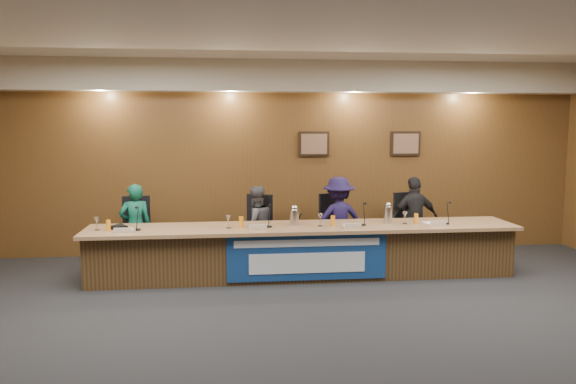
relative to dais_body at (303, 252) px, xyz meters
name	(u,v)px	position (x,y,z in m)	size (l,w,h in m)	color
floor	(335,339)	(0.00, -2.40, -0.35)	(10.00, 10.00, 0.00)	black
ceiling	(339,18)	(0.00, -2.40, 2.85)	(10.00, 8.00, 0.04)	silver
wall_back	(290,159)	(0.00, 1.60, 1.25)	(10.00, 0.04, 3.20)	brown
soffit	(292,77)	(0.00, 1.35, 2.60)	(10.00, 0.50, 0.50)	beige
dais_body	(303,252)	(0.00, 0.00, 0.00)	(6.00, 0.80, 0.70)	#4B331A
dais_top	(304,227)	(0.00, -0.05, 0.38)	(6.10, 0.95, 0.05)	#946C48
banner	(307,257)	(0.00, -0.41, 0.03)	(2.20, 0.02, 0.65)	navy
banner_text_upper	(308,243)	(0.00, -0.43, 0.23)	(2.00, 0.01, 0.10)	silver
banner_text_lower	(307,263)	(0.00, -0.43, -0.05)	(1.60, 0.01, 0.28)	silver
wall_photo_left	(314,144)	(0.40, 1.57, 1.50)	(0.52, 0.04, 0.42)	black
wall_photo_right	(406,144)	(2.00, 1.57, 1.50)	(0.52, 0.04, 0.42)	black
panelist_a	(135,227)	(-2.46, 0.69, 0.30)	(0.47, 0.31, 1.30)	#0E513E
panelist_b	(256,226)	(-0.64, 0.69, 0.27)	(0.61, 0.47, 1.25)	#47464B
panelist_c	(338,220)	(0.65, 0.69, 0.33)	(0.88, 0.51, 1.37)	#170F36
panelist_d	(414,219)	(1.89, 0.69, 0.33)	(0.80, 0.33, 1.36)	black
office_chair_a	(137,236)	(-2.46, 0.79, 0.13)	(0.48, 0.48, 0.08)	black
office_chair_b	(255,234)	(-0.64, 0.79, 0.13)	(0.48, 0.48, 0.08)	black
office_chair_c	(337,232)	(0.65, 0.79, 0.13)	(0.48, 0.48, 0.08)	black
office_chair_d	(412,230)	(1.89, 0.79, 0.13)	(0.48, 0.48, 0.08)	black
nameplate_a	(123,230)	(-2.46, -0.31, 0.45)	(0.24, 0.06, 0.09)	white
microphone_a	(138,230)	(-2.29, -0.14, 0.41)	(0.07, 0.07, 0.02)	black
juice_glass_a	(108,225)	(-2.68, -0.13, 0.47)	(0.06, 0.06, 0.15)	orange
water_glass_a	(97,224)	(-2.85, -0.08, 0.49)	(0.08, 0.08, 0.18)	silver
nameplate_b	(258,226)	(-0.66, -0.28, 0.45)	(0.24, 0.06, 0.09)	white
microphone_b	(269,227)	(-0.50, -0.12, 0.41)	(0.07, 0.07, 0.02)	black
juice_glass_b	(241,222)	(-0.89, -0.08, 0.47)	(0.06, 0.06, 0.15)	orange
water_glass_b	(228,222)	(-1.07, -0.13, 0.49)	(0.08, 0.08, 0.18)	silver
nameplate_c	(353,225)	(0.65, -0.34, 0.45)	(0.24, 0.06, 0.09)	white
microphone_c	(363,225)	(0.85, -0.13, 0.41)	(0.07, 0.07, 0.02)	black
juice_glass_c	(333,221)	(0.41, -0.13, 0.47)	(0.06, 0.06, 0.15)	orange
water_glass_c	(320,220)	(0.22, -0.13, 0.49)	(0.08, 0.08, 0.18)	silver
nameplate_d	(438,223)	(1.90, -0.27, 0.45)	(0.24, 0.06, 0.09)	white
microphone_d	(446,223)	(2.07, -0.17, 0.41)	(0.07, 0.07, 0.02)	black
juice_glass_d	(416,218)	(1.64, -0.07, 0.47)	(0.06, 0.06, 0.15)	orange
water_glass_d	(405,218)	(1.47, -0.09, 0.49)	(0.08, 0.08, 0.18)	silver
carafe_mid	(294,217)	(-0.13, 0.01, 0.51)	(0.13, 0.13, 0.22)	silver
carafe_right	(388,215)	(1.25, 0.02, 0.52)	(0.12, 0.12, 0.24)	silver
speakerphone	(119,227)	(-2.57, 0.01, 0.43)	(0.32, 0.32, 0.05)	black
paper_stack	(433,223)	(1.90, -0.08, 0.40)	(0.22, 0.30, 0.01)	white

